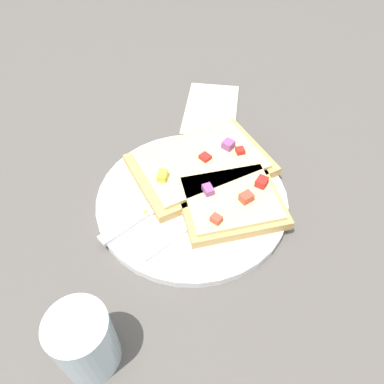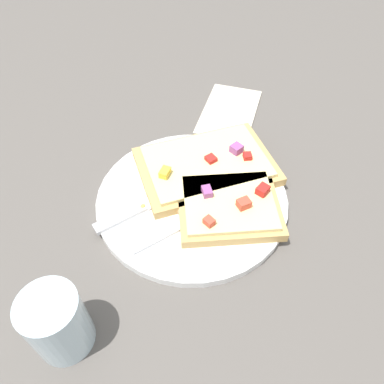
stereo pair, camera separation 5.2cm
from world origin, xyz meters
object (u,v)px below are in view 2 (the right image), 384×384
Objects in this scene: drinking_glass at (57,323)px; napkin at (229,111)px; plate at (192,199)px; fork at (204,213)px; pizza_slice_main at (206,165)px; knife at (150,203)px; pizza_slice_corner at (229,206)px.

napkin is (0.45, -0.08, -0.04)m from drinking_glass.
drinking_glass is at bearing 169.72° from napkin.
fork is (-0.03, -0.03, 0.01)m from plate.
fork is 0.25m from napkin.
napkin is (0.25, 0.02, -0.01)m from fork.
drinking_glass is (-0.28, 0.08, 0.02)m from pizza_slice_main.
plate is 1.13× the size of pizza_slice_main.
napkin is at bearing 54.92° from pizza_slice_main.
knife is 1.92× the size of drinking_glass.
fork is 0.04m from pizza_slice_corner.
plate is at bearing 85.00° from fork.
pizza_slice_main is 1.54× the size of napkin.
pizza_slice_main is (0.08, 0.02, 0.01)m from fork.
plate is 0.06m from pizza_slice_main.
pizza_slice_corner is at bearing -20.82° from fork.
plate reaches higher than napkin.
fork is 0.96× the size of pizza_slice_corner.
pizza_slice_main is 0.17m from napkin.
fork reaches higher than plate.
pizza_slice_corner is at bearing -99.62° from plate.
drinking_glass is at bearing 161.34° from plate.
pizza_slice_main is 2.81× the size of drinking_glass.
drinking_glass reaches higher than fork.
pizza_slice_corner is 1.09× the size of napkin.
pizza_slice_main reaches higher than plate.
fork is 1.91× the size of drinking_glass.
drinking_glass is at bearing -141.31° from pizza_slice_main.
fork is at bearing -26.89° from drinking_glass.
plate is 0.06m from knife.
plate is 0.06m from pizza_slice_corner.
drinking_glass reaches higher than pizza_slice_corner.
pizza_slice_main is at bearing -179.85° from napkin.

